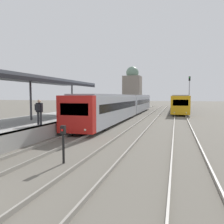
# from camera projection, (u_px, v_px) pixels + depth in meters

# --- Properties ---
(platform_canopy) EXTENTS (4.00, 17.74, 3.32)m
(platform_canopy) POSITION_uv_depth(u_px,v_px,m) (31.00, 79.00, 16.98)
(platform_canopy) COLOR #4C515B
(platform_canopy) RESTS_ON station_platform
(person_on_platform) EXTENTS (0.40, 0.40, 1.66)m
(person_on_platform) POSITION_uv_depth(u_px,v_px,m) (39.00, 110.00, 14.25)
(person_on_platform) COLOR #2D2D33
(person_on_platform) RESTS_ON station_platform
(train_near) EXTENTS (2.69, 32.53, 2.99)m
(train_near) POSITION_uv_depth(u_px,v_px,m) (127.00, 104.00, 30.29)
(train_near) COLOR red
(train_near) RESTS_ON ground_plane
(train_far) EXTENTS (2.58, 32.29, 2.96)m
(train_far) POSITION_uv_depth(u_px,v_px,m) (179.00, 102.00, 44.78)
(train_far) COLOR gold
(train_far) RESTS_ON ground_plane
(signal_post_near) EXTENTS (0.20, 0.21, 1.61)m
(signal_post_near) POSITION_uv_depth(u_px,v_px,m) (63.00, 140.00, 9.12)
(signal_post_near) COLOR black
(signal_post_near) RESTS_ON ground_plane
(signal_mast_far) EXTENTS (0.28, 0.29, 5.94)m
(signal_mast_far) POSITION_uv_depth(u_px,v_px,m) (189.00, 91.00, 35.18)
(signal_mast_far) COLOR gray
(signal_mast_far) RESTS_ON ground_plane
(distant_domed_building) EXTENTS (4.00, 4.00, 9.71)m
(distant_domed_building) POSITION_uv_depth(u_px,v_px,m) (132.00, 89.00, 51.48)
(distant_domed_building) COLOR slate
(distant_domed_building) RESTS_ON ground_plane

